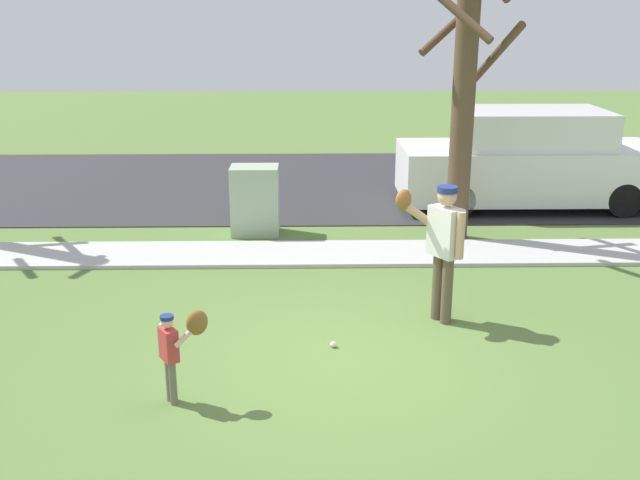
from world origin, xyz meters
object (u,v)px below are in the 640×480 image
(street_tree_near, at_px, (464,89))
(parked_van_white, at_px, (530,161))
(person_adult, at_px, (442,239))
(person_child, at_px, (178,342))
(baseball, at_px, (333,344))
(utility_cabinet, at_px, (255,200))

(street_tree_near, relative_size, parked_van_white, 0.94)
(person_adult, height_order, parked_van_white, parked_van_white)
(person_child, height_order, baseball, person_child)
(person_adult, xyz_separation_m, baseball, (-1.34, -0.74, -1.04))
(street_tree_near, bearing_deg, utility_cabinet, 174.52)
(person_adult, height_order, person_child, person_adult)
(person_child, bearing_deg, utility_cabinet, 53.50)
(person_child, xyz_separation_m, baseball, (1.56, 1.20, -0.62))
(baseball, height_order, parked_van_white, parked_van_white)
(person_adult, xyz_separation_m, parked_van_white, (2.71, 5.55, -0.18))
(person_child, bearing_deg, parked_van_white, 20.36)
(person_adult, bearing_deg, parked_van_white, -148.82)
(baseball, bearing_deg, street_tree_near, 61.87)
(person_child, relative_size, street_tree_near, 0.21)
(utility_cabinet, bearing_deg, street_tree_near, -5.48)
(parked_van_white, bearing_deg, person_child, 53.11)
(person_adult, height_order, baseball, person_adult)
(person_adult, distance_m, baseball, 1.85)
(person_child, relative_size, parked_van_white, 0.20)
(person_adult, xyz_separation_m, street_tree_near, (0.91, 3.46, 1.43))
(baseball, bearing_deg, utility_cabinet, 104.73)
(utility_cabinet, distance_m, street_tree_near, 3.95)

